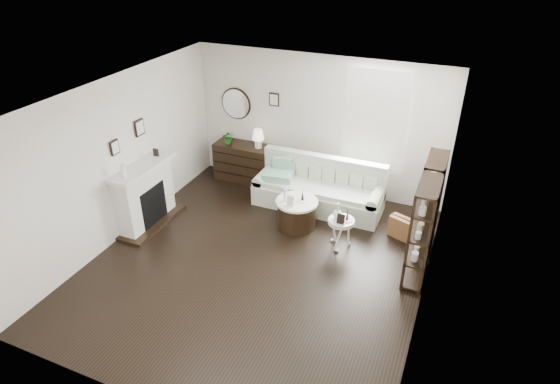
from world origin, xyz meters
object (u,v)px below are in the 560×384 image
at_px(sofa, 319,191).
at_px(dresser, 244,162).
at_px(drum_table, 297,213).
at_px(pedestal_table, 341,222).

bearing_deg(sofa, dresser, 167.56).
distance_m(dresser, drum_table, 2.07).
height_order(dresser, pedestal_table, dresser).
distance_m(sofa, drum_table, 0.84).
height_order(sofa, pedestal_table, sofa).
bearing_deg(pedestal_table, dresser, 149.17).
relative_size(dresser, pedestal_table, 2.26).
distance_m(sofa, dresser, 1.84).
height_order(dresser, drum_table, dresser).
relative_size(sofa, pedestal_table, 4.56).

